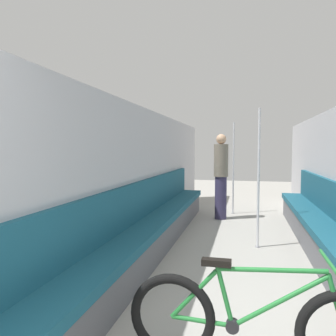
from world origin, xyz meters
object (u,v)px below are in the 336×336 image
object	(u,v)px
grab_pole_near	(233,169)
grab_pole_far	(258,180)
bench_seat_row_left	(152,229)
bicycle	(253,323)
passenger_standing	(221,175)
bench_seat_row_right	(331,240)

from	to	relation	value
grab_pole_near	grab_pole_far	xyz separation A→B (m)	(0.46, -2.55, 0.00)
bench_seat_row_left	bicycle	world-z (taller)	bench_seat_row_left
bicycle	passenger_standing	bearing A→B (deg)	80.66
bench_seat_row_right	bicycle	size ratio (longest dim) A/B	3.78
bicycle	bench_seat_row_right	bearing A→B (deg)	49.94
passenger_standing	bench_seat_row_right	bearing A→B (deg)	5.90
bench_seat_row_right	grab_pole_near	size ratio (longest dim) A/B	3.14
passenger_standing	grab_pole_far	bearing A→B (deg)	-6.35
bicycle	grab_pole_far	xyz separation A→B (m)	(0.13, 2.86, 0.69)
bench_seat_row_right	bicycle	distance (m)	2.48
bicycle	passenger_standing	distance (m)	4.83
bench_seat_row_right	grab_pole_near	xyz separation A→B (m)	(-1.34, 3.14, 0.69)
bicycle	grab_pole_far	bearing A→B (deg)	71.33
bench_seat_row_right	passenger_standing	bearing A→B (deg)	122.36
grab_pole_near	grab_pole_far	world-z (taller)	same
bench_seat_row_left	grab_pole_near	world-z (taller)	grab_pole_near
bench_seat_row_left	bench_seat_row_right	size ratio (longest dim) A/B	1.00
grab_pole_far	passenger_standing	bearing A→B (deg)	110.11
bench_seat_row_left	grab_pole_far	distance (m)	1.74
grab_pole_far	passenger_standing	distance (m)	2.02
bench_seat_row_right	passenger_standing	xyz separation A→B (m)	(-1.57, 2.48, 0.60)
grab_pole_near	grab_pole_far	bearing A→B (deg)	-79.76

